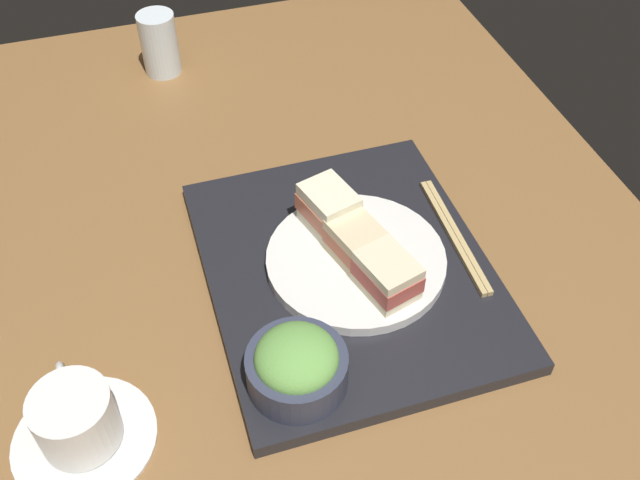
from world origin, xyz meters
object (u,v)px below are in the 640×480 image
object	(u,v)px
salad_bowl	(297,365)
sandwich_far	(329,209)
sandwich_near	(387,275)
coffee_cup	(77,423)
drinking_glass	(159,44)
sandwich_plate	(356,260)
sandwich_middle	(357,243)
chopsticks_pair	(454,235)

from	to	relation	value
salad_bowl	sandwich_far	bearing A→B (deg)	-26.46
sandwich_near	coffee_cup	xyz separation A→B (cm)	(-6.96, 35.67, -2.53)
sandwich_near	sandwich_far	xyz separation A→B (cm)	(11.88, 3.17, 0.45)
salad_bowl	drinking_glass	size ratio (longest dim) A/B	1.06
sandwich_far	sandwich_plate	bearing A→B (deg)	-165.07
drinking_glass	sandwich_far	bearing A→B (deg)	-163.07
salad_bowl	drinking_glass	xyz separation A→B (cm)	(66.01, 4.13, 0.08)
sandwich_middle	sandwich_plate	bearing A→B (deg)	-90.00
drinking_glass	sandwich_middle	bearing A→B (deg)	-163.30
sandwich_near	drinking_glass	distance (cm)	60.49
sandwich_middle	salad_bowl	xyz separation A→B (cm)	(-13.96, 11.49, -0.73)
sandwich_plate	salad_bowl	xyz separation A→B (cm)	(-13.96, 11.49, 2.36)
sandwich_plate	sandwich_far	bearing A→B (deg)	14.93
coffee_cup	sandwich_plate	bearing A→B (deg)	-69.27
sandwich_plate	sandwich_middle	xyz separation A→B (cm)	(0.00, 0.00, 3.09)
sandwich_plate	chopsticks_pair	xyz separation A→B (cm)	(0.62, -13.44, -0.36)
salad_bowl	coffee_cup	world-z (taller)	salad_bowl
sandwich_near	sandwich_middle	xyz separation A→B (cm)	(5.94, 1.58, -0.08)
sandwich_near	chopsticks_pair	size ratio (longest dim) A/B	0.41
sandwich_middle	salad_bowl	bearing A→B (deg)	140.54
sandwich_middle	salad_bowl	world-z (taller)	salad_bowl
salad_bowl	chopsticks_pair	world-z (taller)	salad_bowl
sandwich_middle	sandwich_near	bearing A→B (deg)	-165.07
sandwich_near	salad_bowl	bearing A→B (deg)	121.52
sandwich_far	sandwich_middle	bearing A→B (deg)	-165.07
sandwich_far	drinking_glass	bearing A→B (deg)	16.93
sandwich_middle	chopsticks_pair	xyz separation A→B (cm)	(0.62, -13.44, -3.45)
chopsticks_pair	coffee_cup	size ratio (longest dim) A/B	1.37
salad_bowl	chopsticks_pair	distance (cm)	29.01
sandwich_middle	drinking_glass	bearing A→B (deg)	16.70
sandwich_plate	sandwich_far	size ratio (longest dim) A/B	2.57
sandwich_plate	coffee_cup	distance (cm)	36.45
salad_bowl	sandwich_near	bearing A→B (deg)	-58.48
sandwich_far	chopsticks_pair	world-z (taller)	sandwich_far
sandwich_plate	sandwich_middle	size ratio (longest dim) A/B	2.67
salad_bowl	coffee_cup	distance (cm)	22.69
sandwich_plate	sandwich_far	distance (cm)	7.13
sandwich_middle	drinking_glass	xyz separation A→B (cm)	(52.05, 15.62, -0.64)
salad_bowl	drinking_glass	distance (cm)	66.14
sandwich_plate	salad_bowl	bearing A→B (deg)	140.54
sandwich_far	drinking_glass	size ratio (longest dim) A/B	0.84
sandwich_far	chopsticks_pair	xyz separation A→B (cm)	(-5.33, -15.03, -3.97)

